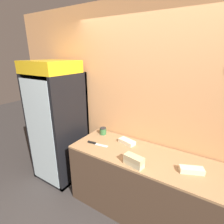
{
  "coord_description": "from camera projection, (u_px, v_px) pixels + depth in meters",
  "views": [
    {
      "loc": [
        0.64,
        -0.88,
        2.05
      ],
      "look_at": [
        -0.49,
        0.89,
        1.34
      ],
      "focal_mm": 28.0,
      "sensor_mm": 36.0,
      "label": 1
    }
  ],
  "objects": [
    {
      "name": "sandwich_stack_middle",
      "position": [
        134.0,
        159.0,
        1.91
      ],
      "size": [
        0.24,
        0.13,
        0.06
      ],
      "color": "tan",
      "rests_on": "sandwich_stack_bottom"
    },
    {
      "name": "prep_counter",
      "position": [
        143.0,
        184.0,
        2.26
      ],
      "size": [
        1.92,
        0.68,
        0.86
      ],
      "color": "#4C3828",
      "rests_on": "ground_plane"
    },
    {
      "name": "wall_back",
      "position": [
        160.0,
        109.0,
        2.27
      ],
      "size": [
        5.2,
        0.09,
        2.7
      ],
      "color": "tan",
      "rests_on": "ground_plane"
    },
    {
      "name": "sandwich_stack_bottom",
      "position": [
        134.0,
        163.0,
        1.93
      ],
      "size": [
        0.24,
        0.14,
        0.06
      ],
      "color": "beige",
      "rests_on": "prep_counter"
    },
    {
      "name": "beverage_cooler",
      "position": [
        60.0,
        116.0,
        2.86
      ],
      "size": [
        0.7,
        0.71,
        1.95
      ],
      "color": "black",
      "rests_on": "ground_plane"
    },
    {
      "name": "sandwich_flat_right",
      "position": [
        127.0,
        142.0,
        2.4
      ],
      "size": [
        0.25,
        0.16,
        0.06
      ],
      "color": "beige",
      "rests_on": "prep_counter"
    },
    {
      "name": "condiment_jar",
      "position": [
        103.0,
        131.0,
        2.67
      ],
      "size": [
        0.1,
        0.1,
        0.11
      ],
      "color": "#336B38",
      "rests_on": "prep_counter"
    },
    {
      "name": "sandwich_flat_left",
      "position": [
        192.0,
        170.0,
        1.82
      ],
      "size": [
        0.26,
        0.18,
        0.06
      ],
      "color": "beige",
      "rests_on": "prep_counter"
    },
    {
      "name": "chefs_knife",
      "position": [
        95.0,
        143.0,
        2.39
      ],
      "size": [
        0.31,
        0.08,
        0.02
      ],
      "color": "silver",
      "rests_on": "prep_counter"
    }
  ]
}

